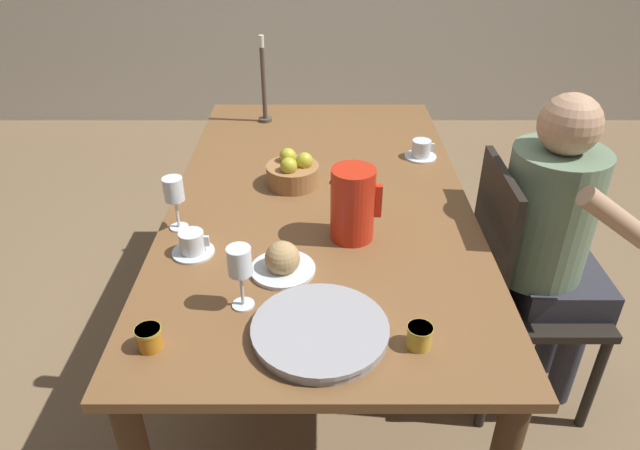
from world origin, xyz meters
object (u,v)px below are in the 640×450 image
object	(u,v)px
person_seated	(554,234)
candlestick_tall	(264,88)
chair_person_side	(518,286)
fruit_bowl	(293,172)
serving_tray	(319,331)
jam_jar_amber	(419,335)
jam_jar_red	(149,337)
red_pitcher	(353,204)
bread_plate	(282,262)
teacup_near_person	(192,244)
wine_glass_water	(174,192)
wine_glass_juice	(239,265)
teacup_across	(422,150)

from	to	relation	value
person_seated	candlestick_tall	distance (m)	1.34
chair_person_side	fruit_bowl	distance (m)	0.89
serving_tray	fruit_bowl	xyz separation A→B (m)	(-0.09, 0.79, 0.03)
chair_person_side	jam_jar_amber	distance (m)	0.80
jam_jar_amber	jam_jar_red	xyz separation A→B (m)	(-0.64, -0.01, 0.00)
red_pitcher	bread_plate	size ratio (longest dim) A/B	1.25
jam_jar_red	serving_tray	bearing A→B (deg)	5.73
teacup_near_person	chair_person_side	bearing A→B (deg)	10.22
wine_glass_water	jam_jar_red	distance (m)	0.54
person_seated	fruit_bowl	world-z (taller)	person_seated
wine_glass_water	fruit_bowl	world-z (taller)	wine_glass_water
wine_glass_water	fruit_bowl	bearing A→B (deg)	40.21
wine_glass_juice	jam_jar_amber	xyz separation A→B (m)	(0.43, -0.15, -0.10)
serving_tray	jam_jar_red	size ratio (longest dim) A/B	5.37
bread_plate	fruit_bowl	xyz separation A→B (m)	(0.01, 0.53, 0.02)
bread_plate	fruit_bowl	bearing A→B (deg)	89.10
serving_tray	bread_plate	size ratio (longest dim) A/B	1.82
teacup_near_person	wine_glass_juice	bearing A→B (deg)	-53.84
wine_glass_juice	bread_plate	size ratio (longest dim) A/B	0.97
teacup_near_person	candlestick_tall	bearing A→B (deg)	83.07
candlestick_tall	wine_glass_juice	bearing A→B (deg)	-87.91
fruit_bowl	candlestick_tall	xyz separation A→B (m)	(-0.15, 0.62, 0.10)
person_seated	wine_glass_water	bearing A→B (deg)	-86.49
red_pitcher	serving_tray	size ratio (longest dim) A/B	0.69
fruit_bowl	teacup_across	bearing A→B (deg)	24.80
red_pitcher	teacup_near_person	distance (m)	0.49
teacup_across	serving_tray	bearing A→B (deg)	-111.42
red_pitcher	bread_plate	xyz separation A→B (m)	(-0.20, -0.18, -0.08)
bread_plate	teacup_near_person	bearing A→B (deg)	161.56
teacup_across	wine_glass_water	bearing A→B (deg)	-148.16
teacup_across	jam_jar_amber	xyz separation A→B (m)	(-0.16, -1.05, 0.00)
bread_plate	jam_jar_amber	world-z (taller)	bread_plate
teacup_across	serving_tray	size ratio (longest dim) A/B	0.37
red_pitcher	wine_glass_water	distance (m)	0.55
person_seated	teacup_across	size ratio (longest dim) A/B	9.45
red_pitcher	teacup_across	xyz separation A→B (m)	(0.30, 0.57, -0.09)
bread_plate	serving_tray	bearing A→B (deg)	-68.56
red_pitcher	candlestick_tall	size ratio (longest dim) A/B	0.61
wine_glass_juice	teacup_across	distance (m)	1.09
chair_person_side	fruit_bowl	world-z (taller)	chair_person_side
fruit_bowl	candlestick_tall	distance (m)	0.64
serving_tray	bread_plate	xyz separation A→B (m)	(-0.10, 0.26, 0.02)
teacup_near_person	fruit_bowl	size ratio (longest dim) A/B	0.67
person_seated	serving_tray	bearing A→B (deg)	-54.08
serving_tray	wine_glass_water	bearing A→B (deg)	132.03
chair_person_side	candlestick_tall	distance (m)	1.34
person_seated	teacup_across	bearing A→B (deg)	-139.26
jam_jar_amber	red_pitcher	bearing A→B (deg)	106.02
candlestick_tall	teacup_near_person	bearing A→B (deg)	-96.93
wine_glass_juice	fruit_bowl	bearing A→B (deg)	81.33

